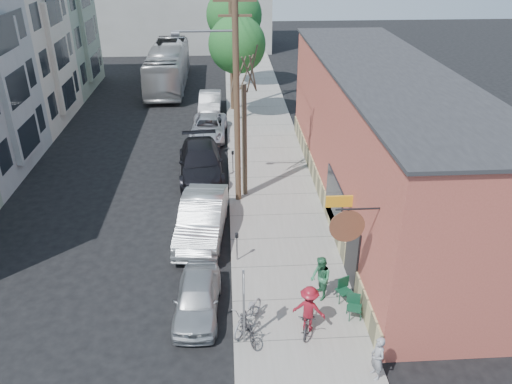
{
  "coord_description": "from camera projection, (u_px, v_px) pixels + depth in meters",
  "views": [
    {
      "loc": [
        1.99,
        -15.93,
        11.9
      ],
      "look_at": [
        3.2,
        3.75,
        1.5
      ],
      "focal_mm": 35.0,
      "sensor_mm": 36.0,
      "label": 1
    }
  ],
  "objects": [
    {
      "name": "utility_pole_near",
      "position": [
        235.0,
        95.0,
        22.1
      ],
      "size": [
        3.57,
        0.28,
        10.0
      ],
      "color": "#503A28",
      "rests_on": "sidewalk"
    },
    {
      "name": "patio_chair_b",
      "position": [
        354.0,
        307.0,
        16.85
      ],
      "size": [
        0.65,
        0.65,
        0.88
      ],
      "primitive_type": null,
      "rotation": [
        0.0,
        0.0,
        -0.36
      ],
      "color": "#103A25",
      "rests_on": "sidewalk"
    },
    {
      "name": "parking_meter_near",
      "position": [
        237.0,
        242.0,
        19.64
      ],
      "size": [
        0.14,
        0.14,
        1.24
      ],
      "color": "slate",
      "rests_on": "sidewalk"
    },
    {
      "name": "sign_post",
      "position": [
        244.0,
        300.0,
        15.29
      ],
      "size": [
        0.07,
        0.45,
        2.8
      ],
      "color": "slate",
      "rests_on": "sidewalk"
    },
    {
      "name": "car_3",
      "position": [
        208.0,
        128.0,
        31.9
      ],
      "size": [
        2.43,
        4.84,
        1.31
      ],
      "primitive_type": "imported",
      "rotation": [
        0.0,
        0.0,
        -0.05
      ],
      "color": "#B9B9C1",
      "rests_on": "ground"
    },
    {
      "name": "patron_green",
      "position": [
        321.0,
        278.0,
        17.6
      ],
      "size": [
        0.8,
        0.94,
        1.68
      ],
      "primitive_type": "imported",
      "rotation": [
        0.0,
        0.0,
        -1.34
      ],
      "color": "#2D714A",
      "rests_on": "sidewalk"
    },
    {
      "name": "parked_bike_b",
      "position": [
        248.0,
        314.0,
        16.44
      ],
      "size": [
        1.52,
        2.0,
        1.01
      ],
      "primitive_type": "imported",
      "rotation": [
        0.0,
        0.0,
        -0.51
      ],
      "color": "slate",
      "rests_on": "sidewalk"
    },
    {
      "name": "tree_bare",
      "position": [
        244.0,
        142.0,
        23.76
      ],
      "size": [
        0.24,
        0.24,
        5.56
      ],
      "color": "#44392C",
      "rests_on": "sidewalk"
    },
    {
      "name": "car_0",
      "position": [
        197.0,
        297.0,
        17.22
      ],
      "size": [
        1.7,
        3.82,
        1.28
      ],
      "primitive_type": "imported",
      "rotation": [
        0.0,
        0.0,
        -0.05
      ],
      "color": "#A8ABAF",
      "rests_on": "ground"
    },
    {
      "name": "car_1",
      "position": [
        202.0,
        218.0,
        21.52
      ],
      "size": [
        2.32,
        5.38,
        1.72
      ],
      "primitive_type": "imported",
      "rotation": [
        0.0,
        0.0,
        -0.1
      ],
      "color": "#ACB1B4",
      "rests_on": "ground"
    },
    {
      "name": "parked_bike_a",
      "position": [
        248.0,
        327.0,
        15.97
      ],
      "size": [
        0.84,
        1.57,
        0.91
      ],
      "primitive_type": "imported",
      "rotation": [
        0.0,
        0.0,
        0.29
      ],
      "color": "black",
      "rests_on": "sidewalk"
    },
    {
      "name": "car_4",
      "position": [
        210.0,
        102.0,
        36.34
      ],
      "size": [
        1.59,
        4.4,
        1.44
      ],
      "primitive_type": "imported",
      "rotation": [
        0.0,
        0.0,
        -0.02
      ],
      "color": "#919398",
      "rests_on": "ground"
    },
    {
      "name": "cyclist",
      "position": [
        309.0,
        309.0,
        16.18
      ],
      "size": [
        1.24,
        0.98,
        1.68
      ],
      "primitive_type": "imported",
      "rotation": [
        0.0,
        0.0,
        2.77
      ],
      "color": "maroon",
      "rests_on": "sidewalk"
    },
    {
      "name": "bus",
      "position": [
        168.0,
        66.0,
        41.96
      ],
      "size": [
        2.84,
        12.04,
        3.35
      ],
      "primitive_type": "imported",
      "rotation": [
        0.0,
        0.0,
        0.0
      ],
      "color": "silver",
      "rests_on": "ground"
    },
    {
      "name": "cafe_building",
      "position": [
        380.0,
        141.0,
        22.86
      ],
      "size": [
        6.6,
        20.2,
        6.61
      ],
      "color": "#AA4D3F",
      "rests_on": "ground"
    },
    {
      "name": "ground",
      "position": [
        180.0,
        273.0,
        19.51
      ],
      "size": [
        120.0,
        120.0,
        0.0
      ],
      "primitive_type": "plane",
      "color": "black"
    },
    {
      "name": "patio_chair_a",
      "position": [
        344.0,
        291.0,
        17.62
      ],
      "size": [
        0.66,
        0.66,
        0.88
      ],
      "primitive_type": null,
      "rotation": [
        0.0,
        0.0,
        0.42
      ],
      "color": "#103A25",
      "rests_on": "sidewalk"
    },
    {
      "name": "tree_leafy_mid",
      "position": [
        237.0,
        45.0,
        32.63
      ],
      "size": [
        3.77,
        3.77,
        6.96
      ],
      "color": "#44392C",
      "rests_on": "sidewalk"
    },
    {
      "name": "parking_meter_far",
      "position": [
        233.0,
        158.0,
        26.86
      ],
      "size": [
        0.14,
        0.14,
        1.24
      ],
      "color": "slate",
      "rests_on": "sidewalk"
    },
    {
      "name": "sidewalk",
      "position": [
        266.0,
        156.0,
        29.41
      ],
      "size": [
        4.5,
        58.0,
        0.15
      ],
      "primitive_type": "cube",
      "color": "gray",
      "rests_on": "ground"
    },
    {
      "name": "cyclist_bike",
      "position": [
        308.0,
        319.0,
        16.38
      ],
      "size": [
        1.01,
        1.7,
        0.85
      ],
      "primitive_type": "imported",
      "rotation": [
        0.0,
        0.0,
        -0.3
      ],
      "color": "black",
      "rests_on": "sidewalk"
    },
    {
      "name": "patron_grey",
      "position": [
        378.0,
        358.0,
        14.46
      ],
      "size": [
        0.47,
        0.6,
        1.47
      ],
      "primitive_type": "imported",
      "rotation": [
        0.0,
        0.0,
        -1.34
      ],
      "color": "gray",
      "rests_on": "sidewalk"
    },
    {
      "name": "tree_leafy_far",
      "position": [
        234.0,
        16.0,
        39.27
      ],
      "size": [
        4.4,
        4.4,
        7.94
      ],
      "color": "#44392C",
      "rests_on": "sidewalk"
    },
    {
      "name": "utility_pole_far",
      "position": [
        231.0,
        36.0,
        34.48
      ],
      "size": [
        1.8,
        0.28,
        10.0
      ],
      "color": "#503A28",
      "rests_on": "sidewalk"
    },
    {
      "name": "car_2",
      "position": [
        201.0,
        162.0,
        26.78
      ],
      "size": [
        2.7,
        5.83,
        1.65
      ],
      "primitive_type": "imported",
      "rotation": [
        0.0,
        0.0,
        0.07
      ],
      "color": "black",
      "rests_on": "ground"
    }
  ]
}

